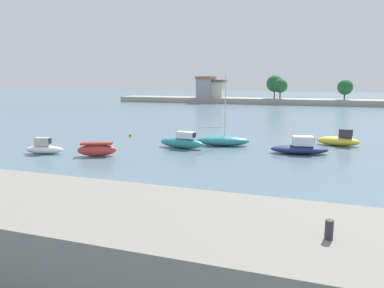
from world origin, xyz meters
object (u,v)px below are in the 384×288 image
moored_boat_0 (44,148)px  mooring_buoy_1 (331,138)px  moored_boat_1 (97,150)px  moored_boat_4 (300,148)px  moored_boat_3 (223,140)px  mooring_buoy_0 (193,137)px  moored_boat_5 (339,140)px  moored_boat_2 (182,142)px  mooring_bollard (329,230)px  mooring_buoy_2 (130,135)px

moored_boat_0 → mooring_buoy_1: moored_boat_0 is taller
moored_boat_1 → moored_boat_4: bearing=-1.5°
moored_boat_4 → mooring_buoy_1: size_ratio=18.32×
moored_boat_3 → mooring_buoy_1: (10.81, 7.97, -0.39)m
mooring_buoy_0 → moored_boat_5: bearing=-0.3°
moored_boat_2 → moored_boat_3: (3.49, 2.78, -0.09)m
moored_boat_4 → moored_boat_5: size_ratio=1.23×
moored_boat_3 → moored_boat_5: bearing=7.5°
moored_boat_5 → moored_boat_4: bearing=-115.3°
moored_boat_5 → mooring_buoy_1: bearing=106.3°
moored_boat_4 → moored_boat_3: bearing=157.2°
moored_boat_2 → mooring_buoy_0: size_ratio=19.71×
mooring_bollard → moored_boat_4: size_ratio=0.10×
mooring_bollard → moored_boat_0: mooring_bollard is taller
moored_boat_4 → moored_boat_5: moored_boat_5 is taller
moored_boat_2 → mooring_buoy_0: (-1.17, 6.82, -0.50)m
moored_boat_2 → moored_boat_0: bearing=-141.4°
moored_boat_1 → mooring_buoy_1: size_ratio=11.93×
moored_boat_1 → moored_boat_4: size_ratio=0.65×
moored_boat_0 → moored_boat_5: bearing=12.7°
moored_boat_5 → mooring_bollard: bearing=-86.2°
mooring_buoy_0 → mooring_buoy_2: 7.71m
moored_boat_4 → mooring_buoy_0: bearing=145.0°
mooring_buoy_0 → mooring_buoy_1: bearing=14.2°
moored_boat_0 → mooring_buoy_1: 30.90m
moored_boat_0 → mooring_bollard: bearing=-49.6°
moored_boat_3 → moored_boat_5: moored_boat_3 is taller
moored_boat_4 → moored_boat_5: bearing=47.6°
mooring_bollard → mooring_buoy_2: bearing=127.1°
moored_boat_1 → moored_boat_4: (17.21, 7.13, -0.04)m
moored_boat_5 → mooring_buoy_1: (-0.65, 4.01, -0.46)m
moored_boat_1 → mooring_buoy_2: (-2.82, 11.31, -0.41)m
moored_boat_2 → mooring_buoy_2: size_ratio=13.68×
moored_boat_2 → mooring_buoy_1: moored_boat_2 is taller
moored_boat_3 → moored_boat_5: (11.46, 3.96, 0.07)m
mooring_bollard → moored_boat_1: size_ratio=0.15×
moored_boat_0 → moored_boat_1: moored_boat_0 is taller
mooring_buoy_0 → mooring_buoy_1: mooring_buoy_1 is taller
mooring_buoy_0 → moored_boat_0: bearing=-126.2°
moored_boat_2 → mooring_buoy_1: bearing=44.1°
moored_boat_2 → mooring_buoy_2: 10.15m
moored_boat_1 → mooring_buoy_2: moored_boat_1 is taller
mooring_buoy_1 → moored_boat_0: bearing=-145.4°
mooring_bollard → moored_boat_0: (-24.34, 16.96, -2.30)m
moored_boat_1 → moored_boat_3: bearing=19.5°
moored_boat_1 → mooring_buoy_2: bearing=80.0°
moored_boat_1 → moored_boat_3: size_ratio=0.49×
moored_boat_3 → moored_boat_4: moored_boat_3 is taller
moored_boat_4 → moored_boat_5: 6.78m
moored_boat_0 → mooring_buoy_0: (9.95, 13.62, -0.40)m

